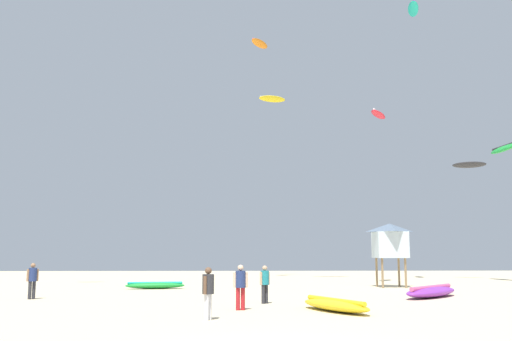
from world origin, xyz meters
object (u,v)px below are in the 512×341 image
person_foreground (208,289)px  lifeguard_tower (390,240)px  kite_aloft_0 (413,9)px  person_right (32,278)px  person_left (265,281)px  kite_aloft_7 (469,165)px  kite_grounded_mid (431,292)px  kite_grounded_far (155,285)px  kite_aloft_1 (378,114)px  person_midground (240,284)px  kite_aloft_6 (505,148)px  kite_aloft_4 (272,99)px  kite_grounded_near (335,305)px  kite_aloft_2 (260,43)px

person_foreground → lifeguard_tower: size_ratio=0.42×
person_foreground → kite_aloft_0: size_ratio=0.55×
person_right → person_left: bearing=-144.2°
person_right → kite_aloft_7: 36.80m
kite_grounded_mid → kite_grounded_far: 16.64m
kite_aloft_7 → kite_aloft_1: bearing=-145.6°
person_foreground → lifeguard_tower: bearing=82.3°
person_midground → kite_grounded_far: 14.54m
person_foreground → kite_grounded_mid: bearing=65.2°
kite_aloft_6 → kite_aloft_0: bearing=179.3°
person_foreground → kite_aloft_0: kite_aloft_0 is taller
kite_aloft_0 → kite_aloft_4: 15.63m
kite_aloft_7 → kite_grounded_far: bearing=-155.4°
kite_aloft_6 → person_left: bearing=-138.4°
kite_aloft_1 → kite_aloft_7: kite_aloft_1 is taller
kite_grounded_far → kite_aloft_6: (26.29, 7.06, 10.25)m
kite_grounded_near → kite_aloft_0: (10.58, 21.30, 21.73)m
kite_grounded_far → kite_aloft_0: (19.42, 7.14, 21.76)m
person_midground → kite_grounded_near: person_midground is taller
kite_grounded_near → kite_aloft_4: (-0.35, 31.35, 16.86)m
kite_grounded_far → kite_aloft_4: (8.48, 17.19, 16.89)m
kite_grounded_far → kite_aloft_1: size_ratio=1.26×
kite_grounded_far → kite_aloft_2: (7.05, 11.81, 20.44)m
person_left → kite_aloft_1: kite_aloft_1 is taller
kite_grounded_far → kite_aloft_1: 20.60m
kite_aloft_7 → kite_aloft_2: bearing=179.1°
kite_grounded_mid → kite_aloft_4: kite_aloft_4 is taller
kite_grounded_mid → person_foreground: bearing=-138.8°
kite_grounded_near → kite_grounded_far: size_ratio=1.13×
lifeguard_tower → person_left: bearing=-127.1°
person_right → kite_grounded_near: size_ratio=0.40×
person_left → person_right: person_right is taller
kite_grounded_near → person_midground: bearing=170.2°
person_left → kite_aloft_2: (0.72, 22.47, 19.68)m
kite_aloft_4 → kite_aloft_6: 21.53m
kite_aloft_2 → person_midground: bearing=-94.1°
person_midground → kite_grounded_mid: person_midground is taller
person_midground → person_left: bearing=148.1°
person_foreground → kite_grounded_far: size_ratio=0.46×
kite_grounded_mid → kite_aloft_7: bearing=61.4°
person_midground → kite_aloft_0: bearing=134.5°
lifeguard_tower → kite_grounded_near: bearing=-112.6°
kite_aloft_2 → kite_aloft_6: (19.24, -4.75, -10.19)m
person_midground → kite_aloft_2: size_ratio=0.71×
person_midground → kite_aloft_4: size_ratio=0.62×
kite_aloft_7 → person_right: bearing=-147.2°
kite_grounded_near → kite_aloft_4: bearing=90.6°
person_left → kite_grounded_far: bearing=171.7°
kite_grounded_mid → kite_aloft_4: 30.48m
lifeguard_tower → kite_aloft_7: kite_aloft_7 is taller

